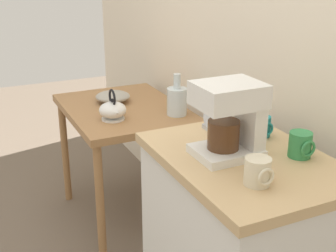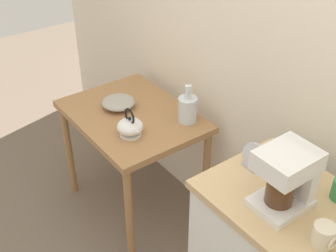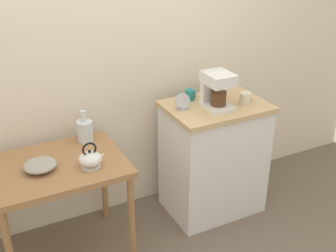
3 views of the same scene
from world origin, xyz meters
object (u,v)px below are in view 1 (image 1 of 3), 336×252
(coffee_maker, at_px, (232,116))
(table_clock, at_px, (213,117))
(mug_small_cream, at_px, (258,172))
(teakettle, at_px, (113,110))
(glass_carafe_vase, at_px, (177,100))
(mug_dark_teal, at_px, (262,126))
(mug_tall_green, at_px, (301,145))
(bowl_stoneware, at_px, (113,97))

(coffee_maker, height_order, table_clock, coffee_maker)
(coffee_maker, distance_m, mug_small_cream, 0.25)
(teakettle, relative_size, mug_small_cream, 1.98)
(teakettle, distance_m, glass_carafe_vase, 0.35)
(teakettle, height_order, mug_small_cream, mug_small_cream)
(mug_small_cream, bearing_deg, mug_dark_teal, 142.30)
(glass_carafe_vase, xyz_separation_m, mug_dark_teal, (0.80, -0.03, 0.13))
(coffee_maker, height_order, mug_tall_green, coffee_maker)
(mug_tall_green, relative_size, mug_dark_teal, 1.12)
(mug_tall_green, height_order, mug_dark_teal, mug_tall_green)
(teakettle, distance_m, mug_tall_green, 1.14)
(mug_small_cream, bearing_deg, table_clock, 166.50)
(mug_small_cream, xyz_separation_m, table_clock, (-0.46, 0.11, 0.01))
(glass_carafe_vase, bearing_deg, mug_small_cream, -14.09)
(coffee_maker, height_order, mug_dark_teal, coffee_maker)
(mug_small_cream, bearing_deg, coffee_maker, 168.39)
(mug_tall_green, relative_size, mug_small_cream, 1.00)
(mug_small_cream, relative_size, table_clock, 0.74)
(teakettle, bearing_deg, glass_carafe_vase, 78.35)
(bowl_stoneware, xyz_separation_m, teakettle, (0.29, -0.10, 0.02))
(bowl_stoneware, xyz_separation_m, table_clock, (1.02, 0.07, 0.19))
(bowl_stoneware, height_order, mug_small_cream, mug_small_cream)
(teakettle, bearing_deg, mug_tall_green, 16.06)
(mug_dark_teal, bearing_deg, teakettle, -160.57)
(teakettle, bearing_deg, mug_small_cream, 2.90)
(teakettle, relative_size, coffee_maker, 0.68)
(mug_small_cream, distance_m, mug_dark_teal, 0.40)
(mug_tall_green, bearing_deg, mug_dark_teal, -178.62)
(glass_carafe_vase, distance_m, table_clock, 0.70)
(glass_carafe_vase, height_order, table_clock, table_clock)
(glass_carafe_vase, relative_size, mug_tall_green, 2.56)
(coffee_maker, relative_size, mug_dark_teal, 3.29)
(mug_dark_teal, height_order, table_clock, table_clock)
(glass_carafe_vase, bearing_deg, mug_tall_green, -1.63)
(bowl_stoneware, height_order, mug_tall_green, mug_tall_green)
(mug_small_cream, relative_size, mug_dark_teal, 1.12)
(mug_tall_green, bearing_deg, teakettle, -163.94)
(bowl_stoneware, relative_size, mug_small_cream, 2.26)
(bowl_stoneware, xyz_separation_m, coffee_maker, (1.25, 0.01, 0.28))
(bowl_stoneware, bearing_deg, coffee_maker, 0.36)
(table_clock, bearing_deg, mug_small_cream, -13.50)
(bowl_stoneware, xyz_separation_m, mug_tall_green, (1.37, 0.21, 0.18))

